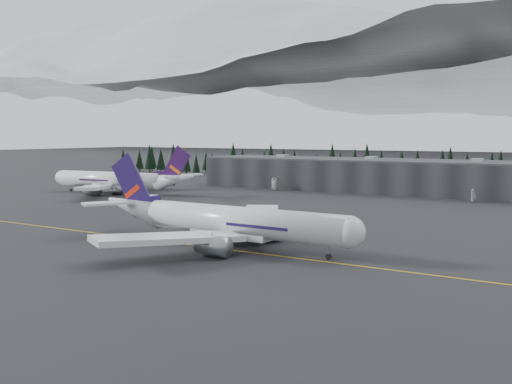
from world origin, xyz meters
The scene contains 8 objects.
ground centered at (0.00, 0.00, 0.00)m, with size 1400.00×1400.00×0.00m, color black.
taxiline centered at (0.00, -2.00, 0.01)m, with size 400.00×0.40×0.02m, color gold.
terminal centered at (0.00, 125.00, 6.30)m, with size 160.00×30.00×12.60m.
treeline centered at (0.00, 162.00, 7.50)m, with size 360.00×20.00×15.00m, color black.
jet_main centered at (3.34, 0.58, 5.17)m, with size 62.40×57.59×18.34m.
jet_parked centered at (-85.90, 63.80, 5.21)m, with size 62.69×57.55×18.48m.
gse_vehicle_a centered at (-43.70, 106.77, 0.71)m, with size 2.37×5.13×1.43m, color silver.
gse_vehicle_b centered at (32.53, 105.81, 0.75)m, with size 1.76×4.38×1.49m, color silver.
Camera 1 is at (67.95, -92.31, 22.18)m, focal length 40.00 mm.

